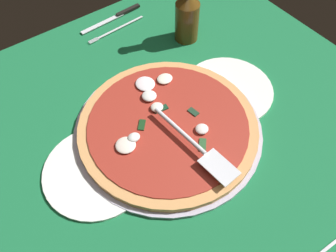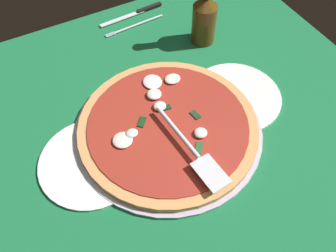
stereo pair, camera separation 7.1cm
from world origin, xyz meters
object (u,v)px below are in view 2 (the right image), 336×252
object	(u,v)px
pizza_server	(191,148)
place_setting_far	(136,20)
dinner_plate_right	(235,97)
beer_bottle	(204,17)
pizza	(168,126)
dinner_plate_left	(92,162)

from	to	relation	value
pizza_server	place_setting_far	bearing A→B (deg)	163.37
dinner_plate_right	beer_bottle	distance (cm)	24.32
pizza	place_setting_far	xyz separation A→B (cm)	(11.02, 41.34, -1.67)
dinner_plate_right	beer_bottle	xyz separation A→B (cm)	(4.12, 22.71, 7.65)
place_setting_far	dinner_plate_right	bearing A→B (deg)	99.41
dinner_plate_right	pizza_server	bearing A→B (deg)	-151.70
pizza	beer_bottle	xyz separation A→B (cm)	(24.10, 23.80, 6.12)
pizza_server	beer_bottle	bearing A→B (deg)	139.63
dinner_plate_left	pizza_server	world-z (taller)	pizza_server
place_setting_far	beer_bottle	size ratio (longest dim) A/B	0.98
pizza	dinner_plate_left	bearing A→B (deg)	179.41
place_setting_far	dinner_plate_left	bearing A→B (deg)	50.68
dinner_plate_left	place_setting_far	xyz separation A→B (cm)	(30.10, 41.15, -0.14)
pizza_server	beer_bottle	distance (cm)	40.72
dinner_plate_right	pizza	size ratio (longest dim) A/B	0.55
pizza	beer_bottle	bearing A→B (deg)	44.64
pizza_server	beer_bottle	world-z (taller)	beer_bottle
place_setting_far	pizza	bearing A→B (deg)	71.94
dinner_plate_left	beer_bottle	distance (cm)	49.80
dinner_plate_right	pizza_server	world-z (taller)	pizza_server
dinner_plate_left	pizza_server	distance (cm)	22.30
dinner_plate_left	pizza_server	bearing A→B (deg)	-25.70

